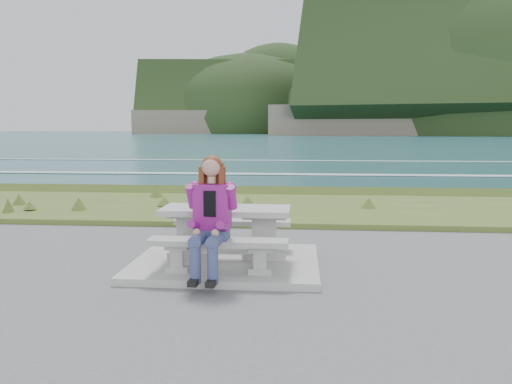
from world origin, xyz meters
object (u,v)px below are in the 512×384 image
Objects in this scene: picnic_table at (226,219)px; bench_seaward at (233,226)px; seated_woman at (209,233)px; bench_landward at (218,247)px.

picnic_table reaches higher than bench_seaward.
seated_woman is (-0.08, -1.54, 0.21)m from bench_seaward.
picnic_table is at bearing 90.00° from bench_landward.
picnic_table is 1.00× the size of bench_seaward.
bench_seaward is 1.56m from seated_woman.
picnic_table is 0.85m from seated_woman.
seated_woman reaches higher than picnic_table.
seated_woman is at bearing -119.89° from bench_landward.
bench_landward is 1.40m from bench_seaward.
picnic_table is 1.18× the size of seated_woman.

